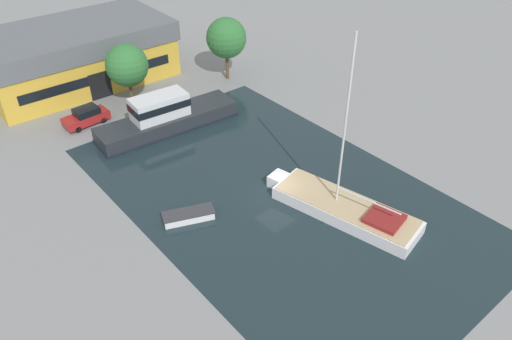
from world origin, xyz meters
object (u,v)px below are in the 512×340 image
Objects in this scene: parked_car at (86,116)px; motor_cruiser at (165,117)px; small_dinghy at (189,216)px; sailboat_moored at (344,208)px; warehouse_building at (77,54)px; quay_tree_near_building at (127,65)px; quay_tree_by_water at (226,38)px.

motor_cruiser reaches higher than parked_car.
small_dinghy is (-0.28, -17.94, -0.50)m from parked_car.
sailboat_moored reaches higher than parked_car.
warehouse_building is 34.90m from sailboat_moored.
quay_tree_near_building is at bearing 5.21° from small_dinghy.
motor_cruiser is (-11.23, -5.16, -3.45)m from quay_tree_by_water.
quay_tree_near_building is 26.33m from sailboat_moored.
sailboat_moored reaches higher than motor_cruiser.
parked_car is (-5.42, -0.98, -3.37)m from quay_tree_near_building.
warehouse_building is 10.49m from parked_car.
warehouse_building is 1.45× the size of sailboat_moored.
quay_tree_by_water reaches higher than parked_car.
warehouse_building is 3.17× the size of quay_tree_near_building.
warehouse_building reaches higher than parked_car.
sailboat_moored is at bearing -107.60° from quay_tree_by_water.
sailboat_moored is at bearing -80.33° from warehouse_building.
sailboat_moored is at bearing -105.11° from small_dinghy.
quay_tree_near_building reaches higher than warehouse_building.
quay_tree_near_building is 0.91× the size of quay_tree_by_water.
small_dinghy is at bearing -106.74° from quay_tree_near_building.
motor_cruiser is at bearing -155.34° from quay_tree_by_water.
quay_tree_by_water is at bearing -7.41° from quay_tree_near_building.
motor_cruiser is (1.69, -15.18, -1.85)m from warehouse_building.
quay_tree_by_water is 1.72× the size of small_dinghy.
small_dinghy is at bearing 130.36° from sailboat_moored.
sailboat_moored is 19.56m from motor_cruiser.
quay_tree_near_building is 0.46× the size of sailboat_moored.
motor_cruiser is at bearing -139.54° from parked_car.
parked_car is 0.31× the size of sailboat_moored.
quay_tree_near_building is 0.46× the size of motor_cruiser.
motor_cruiser is (-0.02, -6.62, -2.94)m from quay_tree_near_building.
quay_tree_by_water reaches higher than warehouse_building.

